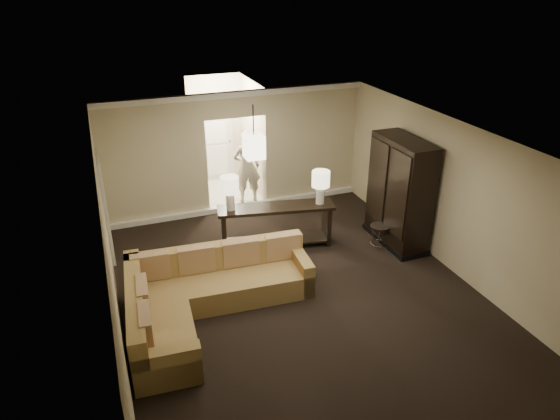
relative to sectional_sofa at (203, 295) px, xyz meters
name	(u,v)px	position (x,y,z in m)	size (l,w,h in m)	color
ground	(305,302)	(1.69, -0.29, -0.37)	(8.00, 8.00, 0.00)	black
wall_back	(237,152)	(1.69, 3.71, 1.03)	(6.00, 0.04, 2.80)	beige
wall_left	(111,266)	(-1.31, -0.29, 1.03)	(0.04, 8.00, 2.80)	beige
wall_right	(461,202)	(4.69, -0.29, 1.03)	(0.04, 8.00, 2.80)	beige
ceiling	(309,146)	(1.69, -0.29, 2.43)	(6.00, 8.00, 0.02)	silver
crown_molding	(235,94)	(1.69, 3.66, 2.36)	(6.00, 0.10, 0.12)	white
baseboard	(240,207)	(1.69, 3.66, -0.31)	(6.00, 0.10, 0.12)	white
side_door	(105,207)	(-1.28, 2.51, 0.68)	(0.05, 0.90, 2.10)	silver
foyer	(222,140)	(1.69, 5.05, 0.93)	(1.44, 2.02, 2.80)	white
sectional_sofa	(203,295)	(0.00, 0.00, 0.00)	(3.22, 2.51, 0.92)	brown
coffee_table	(269,267)	(1.39, 0.71, -0.18)	(1.07, 1.07, 0.38)	white
console_table	(276,222)	(1.90, 1.71, 0.17)	(2.39, 0.98, 0.90)	black
armoire	(399,195)	(4.28, 1.00, 0.70)	(0.66, 1.55, 2.23)	black
drink_table	(380,232)	(3.84, 0.91, -0.01)	(0.40, 0.40, 0.50)	black
table_lamp_left	(230,188)	(1.02, 1.88, 0.99)	(0.36, 0.36, 0.69)	white
table_lamp_right	(321,182)	(2.78, 1.53, 0.99)	(0.36, 0.36, 0.69)	white
pendant_light	(254,146)	(1.69, 2.41, 1.59)	(0.38, 0.38, 1.09)	black
person	(247,163)	(2.01, 4.01, 0.63)	(0.72, 0.48, 1.99)	beige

